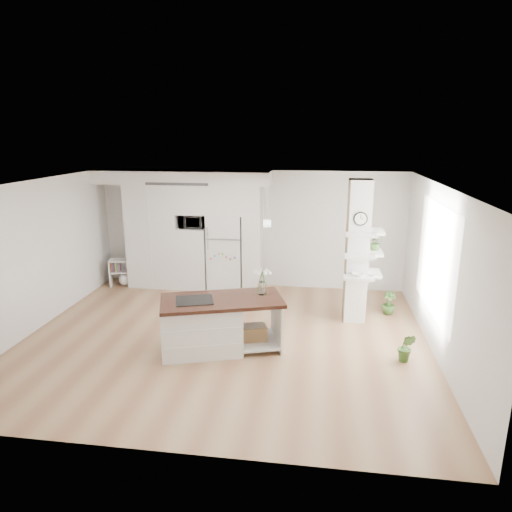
{
  "coord_description": "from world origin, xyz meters",
  "views": [
    {
      "loc": [
        1.58,
        -7.22,
        3.49
      ],
      "look_at": [
        0.43,
        0.9,
        1.28
      ],
      "focal_mm": 32.0,
      "sensor_mm": 36.0,
      "label": 1
    }
  ],
  "objects": [
    {
      "name": "pendant_light",
      "position": [
        1.7,
        0.15,
        2.12
      ],
      "size": [
        0.12,
        0.12,
        0.1
      ],
      "primitive_type": "cylinder",
      "color": "white",
      "rests_on": "room"
    },
    {
      "name": "kitchen_island",
      "position": [
        -0.17,
        -0.45,
        0.46
      ],
      "size": [
        2.16,
        1.5,
        1.46
      ],
      "rotation": [
        0.0,
        0.0,
        0.31
      ],
      "color": "silver",
      "rests_on": "floor"
    },
    {
      "name": "floor_plant_a",
      "position": [
        3.0,
        -0.42,
        0.24
      ],
      "size": [
        0.32,
        0.28,
        0.49
      ],
      "primitive_type": "imported",
      "rotation": [
        0.0,
        0.0,
        -0.29
      ],
      "color": "#3A6327",
      "rests_on": "floor"
    },
    {
      "name": "shelf_plant",
      "position": [
        2.63,
        1.3,
        1.52
      ],
      "size": [
        0.27,
        0.23,
        0.3
      ],
      "primitive_type": "imported",
      "color": "#3A6327",
      "rests_on": "column"
    },
    {
      "name": "room",
      "position": [
        0.0,
        0.0,
        1.86
      ],
      "size": [
        7.04,
        6.04,
        2.72
      ],
      "color": "white",
      "rests_on": "ground"
    },
    {
      "name": "microwave",
      "position": [
        -1.27,
        2.62,
        1.57
      ],
      "size": [
        0.54,
        0.37,
        0.3
      ],
      "primitive_type": "imported",
      "color": "#2D2D2D",
      "rests_on": "cabinet_wall"
    },
    {
      "name": "bookshelf",
      "position": [
        -2.98,
        2.51,
        0.28
      ],
      "size": [
        0.6,
        0.43,
        0.64
      ],
      "rotation": [
        0.0,
        0.0,
        0.24
      ],
      "color": "silver",
      "rests_on": "floor"
    },
    {
      "name": "refrigerator",
      "position": [
        -0.53,
        2.68,
        0.88
      ],
      "size": [
        0.78,
        0.69,
        1.75
      ],
      "color": "silver",
      "rests_on": "floor"
    },
    {
      "name": "decor_bowl",
      "position": [
        2.3,
        0.9,
        1.0
      ],
      "size": [
        0.22,
        0.22,
        0.05
      ],
      "primitive_type": "imported",
      "color": "white",
      "rests_on": "column"
    },
    {
      "name": "floor",
      "position": [
        0.0,
        0.0,
        0.0
      ],
      "size": [
        7.0,
        6.0,
        0.01
      ],
      "primitive_type": "cube",
      "color": "#A38058",
      "rests_on": "ground"
    },
    {
      "name": "column",
      "position": [
        2.38,
        1.13,
        1.35
      ],
      "size": [
        0.69,
        0.9,
        2.7
      ],
      "color": "silver",
      "rests_on": "floor"
    },
    {
      "name": "cabinet_wall",
      "position": [
        -1.45,
        2.67,
        1.51
      ],
      "size": [
        4.0,
        0.71,
        2.7
      ],
      "color": "silver",
      "rests_on": "floor"
    },
    {
      "name": "floor_plant_b",
      "position": [
        3.0,
        1.58,
        0.23
      ],
      "size": [
        0.28,
        0.28,
        0.46
      ],
      "primitive_type": "imported",
      "rotation": [
        0.0,
        0.0,
        0.09
      ],
      "color": "#3A6327",
      "rests_on": "floor"
    },
    {
      "name": "window",
      "position": [
        3.48,
        0.3,
        1.5
      ],
      "size": [
        0.0,
        2.4,
        2.4
      ],
      "primitive_type": "plane",
      "rotation": [
        1.57,
        0.0,
        -1.57
      ],
      "color": "white",
      "rests_on": "room"
    }
  ]
}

